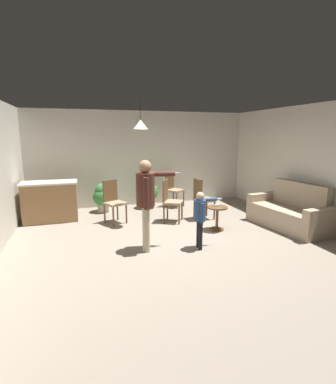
% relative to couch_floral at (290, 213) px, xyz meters
% --- Properties ---
extents(ground, '(7.68, 7.68, 0.00)m').
position_rel_couch_floral_xyz_m(ground, '(-2.68, -0.05, -0.33)').
color(ground, gray).
extents(wall_back, '(6.40, 0.10, 2.70)m').
position_rel_couch_floral_xyz_m(wall_back, '(-2.68, 3.15, 1.02)').
color(wall_back, silver).
rests_on(wall_back, ground).
extents(wall_right, '(0.10, 6.40, 2.70)m').
position_rel_couch_floral_xyz_m(wall_right, '(0.52, -0.05, 1.02)').
color(wall_right, silver).
rests_on(wall_right, ground).
extents(couch_floral, '(1.06, 1.89, 1.00)m').
position_rel_couch_floral_xyz_m(couch_floral, '(0.00, 0.00, 0.00)').
color(couch_floral, tan).
rests_on(couch_floral, ground).
extents(kitchen_counter, '(1.26, 0.66, 0.95)m').
position_rel_couch_floral_xyz_m(kitchen_counter, '(-5.13, 2.08, 0.15)').
color(kitchen_counter, olive).
rests_on(kitchen_counter, ground).
extents(side_table_by_couch, '(0.44, 0.44, 0.52)m').
position_rel_couch_floral_xyz_m(side_table_by_couch, '(-1.65, 0.30, -0.00)').
color(side_table_by_couch, brown).
rests_on(side_table_by_couch, ground).
extents(person_adult, '(0.83, 0.46, 1.62)m').
position_rel_couch_floral_xyz_m(person_adult, '(-3.35, -0.32, 0.67)').
color(person_adult, tan).
rests_on(person_adult, ground).
extents(person_child, '(0.57, 0.30, 1.05)m').
position_rel_couch_floral_xyz_m(person_child, '(-2.42, -0.55, 0.32)').
color(person_child, black).
rests_on(person_child, ground).
extents(dining_chair_by_counter, '(0.57, 0.57, 1.00)m').
position_rel_couch_floral_xyz_m(dining_chair_by_counter, '(-2.43, 1.19, 0.21)').
color(dining_chair_by_counter, brown).
rests_on(dining_chair_by_counter, ground).
extents(dining_chair_near_wall, '(0.57, 0.57, 1.00)m').
position_rel_couch_floral_xyz_m(dining_chair_near_wall, '(-3.72, 1.51, 0.21)').
color(dining_chair_near_wall, brown).
rests_on(dining_chair_near_wall, ground).
extents(dining_chair_centre_back, '(0.59, 0.59, 1.00)m').
position_rel_couch_floral_xyz_m(dining_chair_centre_back, '(-1.91, 2.58, 0.21)').
color(dining_chair_centre_back, brown).
rests_on(dining_chair_centre_back, ground).
extents(dining_chair_spare, '(0.46, 0.46, 1.00)m').
position_rel_couch_floral_xyz_m(dining_chair_spare, '(-1.63, 1.16, 0.21)').
color(dining_chair_spare, brown).
rests_on(dining_chair_spare, ground).
extents(potted_plant_corner, '(0.56, 0.56, 0.87)m').
position_rel_couch_floral_xyz_m(potted_plant_corner, '(-2.63, 2.62, 0.15)').
color(potted_plant_corner, brown).
rests_on(potted_plant_corner, ground).
extents(potted_plant_by_wall, '(0.50, 0.50, 0.77)m').
position_rel_couch_floral_xyz_m(potted_plant_by_wall, '(-3.89, 2.56, 0.09)').
color(potted_plant_by_wall, '#B7B2AD').
rests_on(potted_plant_by_wall, ground).
extents(spare_remote_on_table, '(0.13, 0.07, 0.04)m').
position_rel_couch_floral_xyz_m(spare_remote_on_table, '(-1.66, 0.33, 0.21)').
color(spare_remote_on_table, white).
rests_on(spare_remote_on_table, side_table_by_couch).
extents(ceiling_light_pendant, '(0.32, 0.32, 0.55)m').
position_rel_couch_floral_xyz_m(ceiling_light_pendant, '(-3.12, 1.11, 1.92)').
color(ceiling_light_pendant, silver).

